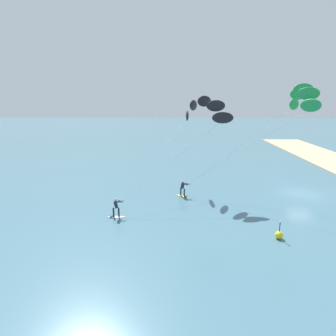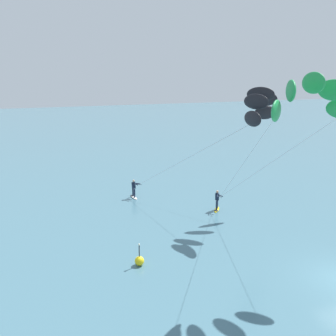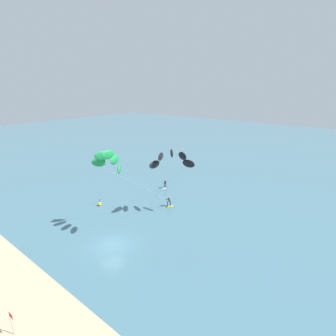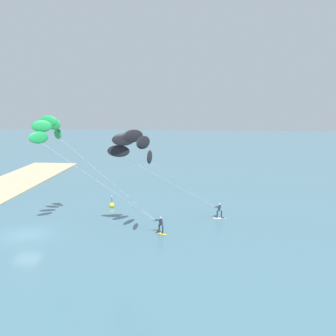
# 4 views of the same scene
# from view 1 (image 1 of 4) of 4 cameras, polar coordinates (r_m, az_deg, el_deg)

# --- Properties ---
(ground_plane) EXTENTS (240.00, 240.00, 0.00)m
(ground_plane) POSITION_cam_1_polar(r_m,az_deg,el_deg) (33.30, 25.21, -4.63)
(ground_plane) COLOR #426B7A
(kitesurfer_nearshore) EXTENTS (5.61, 12.46, 11.09)m
(kitesurfer_nearshore) POSITION_cam_1_polar(r_m,az_deg,el_deg) (29.10, 24.46, 12.01)
(kitesurfer_nearshore) COLOR yellow
(kitesurfer_nearshore) RESTS_ON ground
(kitesurfer_mid_water) EXTENTS (10.55, 11.30, 10.03)m
(kitesurfer_mid_water) POSITION_cam_1_polar(r_m,az_deg,el_deg) (29.66, 6.75, 11.06)
(kitesurfer_mid_water) COLOR white
(kitesurfer_mid_water) RESTS_ON ground
(marker_buoy) EXTENTS (0.56, 0.56, 1.38)m
(marker_buoy) POSITION_cam_1_polar(r_m,az_deg,el_deg) (22.30, 21.34, -12.35)
(marker_buoy) COLOR yellow
(marker_buoy) RESTS_ON ground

